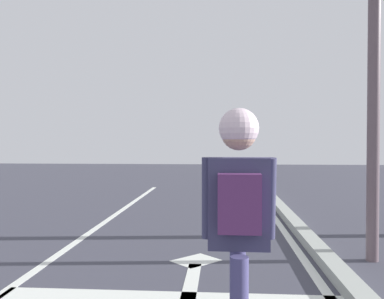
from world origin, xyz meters
TOP-DOWN VIEW (x-y plane):
  - stop_bar at (1.04, 6.17)m, footprint 3.54×0.40m
  - lane_arrow_stem at (1.21, 6.66)m, footprint 0.16×1.40m
  - lane_arrow_head at (1.21, 7.51)m, footprint 0.71×0.71m
  - skater at (1.66, 4.70)m, footprint 0.48×0.63m

SIDE VIEW (x-z plane):
  - stop_bar at x=1.04m, z-range 0.00..0.01m
  - lane_arrow_stem at x=1.21m, z-range 0.00..0.01m
  - lane_arrow_head at x=1.21m, z-range 0.00..0.01m
  - skater at x=1.66m, z-range 0.32..2.05m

